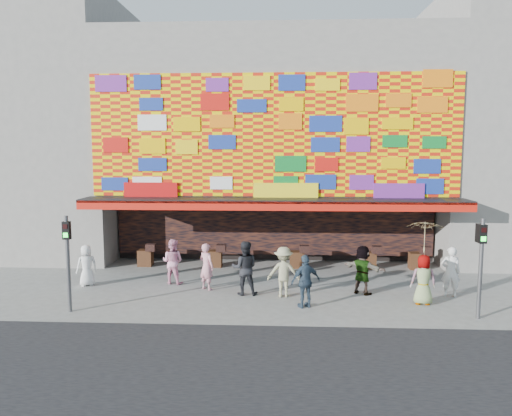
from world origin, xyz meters
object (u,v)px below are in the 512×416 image
object	(u,v)px
ped_c	(245,268)
parasol	(425,237)
ped_a	(87,265)
signal_left	(68,253)
ped_i	(173,261)
ped_d	(284,272)
ped_e	(306,281)
signal_right	(481,257)
ped_g	(423,280)
ped_f	(363,270)
ped_b	(206,267)
ped_h	(451,272)

from	to	relation	value
ped_c	parasol	world-z (taller)	parasol
ped_a	parasol	xyz separation A→B (m)	(11.73, -1.60, 1.45)
ped_c	signal_left	bearing A→B (deg)	19.79
ped_a	ped_c	xyz separation A→B (m)	(5.88, -0.81, 0.17)
ped_c	ped_i	xyz separation A→B (m)	(-2.79, 1.27, -0.10)
ped_c	ped_d	xyz separation A→B (m)	(1.34, -0.17, -0.08)
ped_d	parasol	distance (m)	4.75
signal_left	ped_e	distance (m)	7.42
signal_right	ped_g	xyz separation A→B (m)	(-1.27, 1.30, -1.05)
ped_a	ped_e	size ratio (longest dim) A/B	0.90
signal_right	ped_a	world-z (taller)	signal_right
ped_g	ped_f	bearing A→B (deg)	-27.11
ped_i	ped_c	bearing A→B (deg)	168.97
ped_i	parasol	distance (m)	8.99
signal_right	signal_left	bearing A→B (deg)	180.00
ped_a	ped_f	distance (m)	9.97
ped_b	ped_h	size ratio (longest dim) A/B	0.97
ped_c	ped_e	size ratio (longest dim) A/B	1.10
ped_b	ped_i	bearing A→B (deg)	6.46
ped_h	parasol	xyz separation A→B (m)	(-1.17, -0.92, 1.35)
signal_left	ped_c	xyz separation A→B (m)	(5.28, 2.09, -0.92)
ped_c	ped_i	distance (m)	3.06
ped_c	signal_right	bearing A→B (deg)	161.82
ped_a	ped_d	size ratio (longest dim) A/B	0.89
ped_g	ped_i	size ratio (longest dim) A/B	0.97
signal_left	ped_f	xyz separation A→B (m)	(9.36, 2.38, -1.01)
signal_left	ped_d	xyz separation A→B (m)	(6.62, 1.92, -1.00)
ped_a	signal_right	bearing A→B (deg)	130.01
ped_c	ped_e	world-z (taller)	ped_c
ped_a	ped_f	size ratio (longest dim) A/B	0.89
signal_left	ped_a	size ratio (longest dim) A/B	1.97
signal_left	signal_right	size ratio (longest dim) A/B	1.00
ped_i	ped_g	bearing A→B (deg)	-179.95
signal_right	ped_a	bearing A→B (deg)	167.43
ped_h	ped_i	size ratio (longest dim) A/B	1.03
ped_e	ped_i	world-z (taller)	ped_e
ped_h	ped_f	bearing A→B (deg)	10.53
ped_a	parasol	bearing A→B (deg)	134.81
signal_left	ped_g	distance (m)	11.25
ped_b	ped_e	distance (m)	3.90
signal_right	ped_g	world-z (taller)	signal_right
ped_g	ped_b	bearing A→B (deg)	-6.17
ped_a	ped_i	world-z (taller)	ped_i
signal_right	ped_g	distance (m)	2.10
ped_g	ped_h	size ratio (longest dim) A/B	0.94
ped_c	ped_f	xyz separation A→B (m)	(4.08, 0.29, -0.08)
parasol	ped_h	bearing A→B (deg)	38.24
signal_right	ped_c	distance (m)	7.48
signal_left	ped_c	distance (m)	5.75
signal_left	ped_a	xyz separation A→B (m)	(-0.60, 2.90, -1.10)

